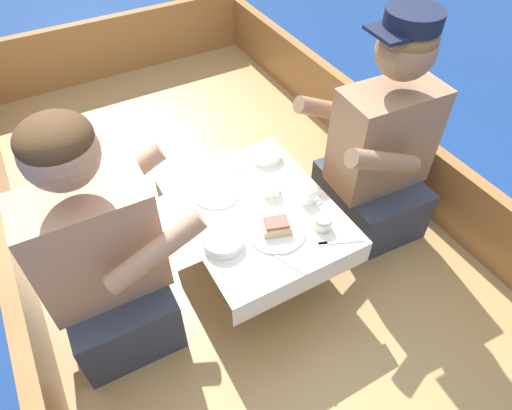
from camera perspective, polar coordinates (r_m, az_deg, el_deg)
ground_plane at (r=2.29m, az=-1.06°, el=-10.10°), size 60.00×60.00×0.00m
boat_deck at (r=2.18m, az=-1.11°, el=-8.02°), size 1.85×3.69×0.28m
gunwale_port at (r=1.87m, az=-26.80°, el=-12.42°), size 0.06×3.69×0.33m
gunwale_starboard at (r=2.37m, az=18.28°, el=5.42°), size 0.06×3.69×0.33m
bow_coaming at (r=3.34m, az=-17.05°, el=18.58°), size 1.73×0.06×0.38m
cockpit_table at (r=1.78m, az=0.00°, el=-1.36°), size 0.57×0.71×0.35m
person_port at (r=1.63m, az=-18.55°, el=-6.43°), size 0.53×0.45×0.96m
person_starboard at (r=1.98m, az=15.19°, el=6.44°), size 0.54×0.46×1.00m
plate_sandwich at (r=1.67m, az=2.52°, el=-3.27°), size 0.22×0.22×0.01m
plate_bread at (r=1.82m, az=-4.97°, el=1.73°), size 0.20×0.20×0.01m
sandwich at (r=1.65m, az=2.55°, el=-2.65°), size 0.12×0.10×0.05m
bowl_port_near at (r=1.96m, az=1.33°, el=6.39°), size 0.13×0.13×0.04m
bowl_starboard_near at (r=1.62m, az=-4.18°, el=-4.43°), size 0.15×0.15×0.04m
coffee_cup_port at (r=1.80m, az=1.90°, el=2.28°), size 0.10×0.08×0.06m
coffee_cup_starboard at (r=1.77m, az=6.50°, el=1.41°), size 0.09×0.06×0.07m
tin_can at (r=1.68m, az=8.37°, el=-2.21°), size 0.07×0.07×0.05m
utensil_fork_port at (r=1.66m, az=10.04°, el=-4.61°), size 0.17×0.08×0.00m
utensil_spoon_port at (r=1.96m, az=-1.15°, el=5.77°), size 0.14×0.11×0.01m
utensil_fork_starboard at (r=1.59m, az=3.24°, el=-6.73°), size 0.08×0.17×0.00m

